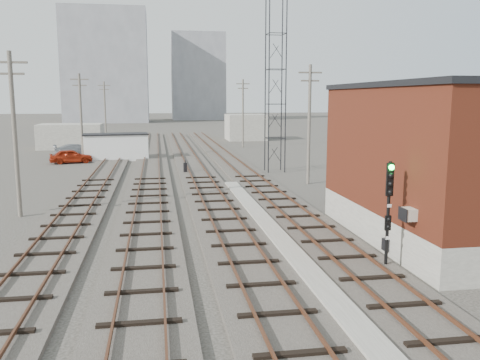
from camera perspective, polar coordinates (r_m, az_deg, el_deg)
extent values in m
plane|color=#282621|center=(69.64, -5.24, 3.76)|extent=(320.00, 320.00, 0.00)
cube|color=#332D28|center=(49.15, -0.57, 1.67)|extent=(3.20, 90.00, 0.20)
cube|color=#4C2816|center=(49.02, -1.40, 1.92)|extent=(0.07, 90.00, 0.12)
cube|color=#4C2816|center=(49.23, 0.25, 1.95)|extent=(0.07, 90.00, 0.12)
cube|color=#332D28|center=(48.71, -5.23, 1.56)|extent=(3.20, 90.00, 0.20)
cube|color=#4C2816|center=(48.64, -6.08, 1.81)|extent=(0.07, 90.00, 0.12)
cube|color=#4C2816|center=(48.74, -4.39, 1.85)|extent=(0.07, 90.00, 0.12)
cube|color=#332D28|center=(48.60, -9.94, 1.45)|extent=(3.20, 90.00, 0.20)
cube|color=#4C2816|center=(48.58, -10.80, 1.69)|extent=(0.07, 90.00, 0.12)
cube|color=#4C2816|center=(48.56, -9.10, 1.74)|extent=(0.07, 90.00, 0.12)
cube|color=#332D28|center=(48.81, -14.64, 1.32)|extent=(3.20, 90.00, 0.20)
cube|color=#4C2816|center=(48.86, -15.49, 1.56)|extent=(0.07, 90.00, 0.12)
cube|color=#4C2816|center=(48.72, -13.81, 1.61)|extent=(0.07, 90.00, 0.12)
cube|color=gray|center=(24.62, 3.67, -5.87)|extent=(0.90, 28.00, 0.26)
cube|color=gray|center=(25.19, 20.51, -4.65)|extent=(6.00, 12.00, 1.50)
cube|color=#4E1E12|center=(24.62, 20.97, 3.29)|extent=(6.00, 12.00, 5.50)
cube|color=black|center=(24.53, 21.35, 9.92)|extent=(6.20, 12.20, 0.25)
cube|color=beige|center=(19.92, 18.37, -3.66)|extent=(0.45, 0.62, 0.45)
cube|color=black|center=(22.13, 16.02, -6.96)|extent=(0.20, 0.35, 0.50)
cylinder|color=black|center=(44.48, 3.27, 10.43)|extent=(0.10, 0.10, 15.00)
cylinder|color=black|center=(44.83, 5.17, 10.39)|extent=(0.10, 0.10, 15.00)
cylinder|color=black|center=(45.95, 2.86, 10.39)|extent=(0.10, 0.10, 15.00)
cylinder|color=black|center=(46.29, 4.70, 10.36)|extent=(0.10, 0.10, 15.00)
cylinder|color=#595147|center=(30.22, -23.96, 4.56)|extent=(0.24, 0.24, 9.00)
cube|color=#595147|center=(30.21, -24.45, 11.95)|extent=(1.80, 0.12, 0.12)
cube|color=#595147|center=(30.18, -24.37, 10.81)|extent=(1.40, 0.12, 0.12)
cylinder|color=#595147|center=(54.74, -17.41, 6.64)|extent=(0.24, 0.24, 9.00)
cube|color=#595147|center=(54.74, -17.60, 10.72)|extent=(1.80, 0.12, 0.12)
cube|color=#595147|center=(54.72, -17.57, 10.10)|extent=(1.40, 0.12, 0.12)
cylinder|color=#595147|center=(79.56, -14.91, 7.41)|extent=(0.24, 0.24, 9.00)
cube|color=#595147|center=(79.56, -15.02, 10.22)|extent=(1.80, 0.12, 0.12)
cube|color=#595147|center=(79.55, -15.01, 9.79)|extent=(1.40, 0.12, 0.12)
cylinder|color=#595147|center=(38.92, 7.77, 6.12)|extent=(0.24, 0.24, 9.00)
cube|color=#595147|center=(38.92, 7.89, 11.86)|extent=(1.80, 0.12, 0.12)
cube|color=#595147|center=(38.89, 7.87, 10.98)|extent=(1.40, 0.12, 0.12)
cylinder|color=#595147|center=(68.15, 0.33, 7.47)|extent=(0.24, 0.24, 9.00)
cube|color=#595147|center=(68.15, 0.33, 10.75)|extent=(1.80, 0.12, 0.12)
cube|color=#595147|center=(68.14, 0.33, 10.25)|extent=(1.40, 0.12, 0.12)
cube|color=gray|center=(145.01, -14.80, 12.23)|extent=(22.00, 14.00, 30.00)
cube|color=gray|center=(159.82, -4.75, 11.46)|extent=(16.00, 12.00, 26.00)
cube|color=gray|center=(70.23, -18.44, 4.69)|extent=(8.00, 5.00, 3.20)
cube|color=gray|center=(80.50, 0.66, 5.95)|extent=(6.00, 6.00, 4.00)
cube|color=gray|center=(20.64, 16.02, -9.44)|extent=(0.40, 0.40, 0.10)
cylinder|color=black|center=(20.09, 16.27, -3.91)|extent=(0.13, 0.13, 4.18)
cube|color=black|center=(19.81, 16.48, 0.06)|extent=(0.27, 0.10, 1.26)
sphere|color=#0CE533|center=(19.67, 16.66, 1.37)|extent=(0.21, 0.21, 0.21)
sphere|color=black|center=(19.71, 16.61, 0.47)|extent=(0.21, 0.21, 0.21)
sphere|color=black|center=(19.76, 16.57, -0.43)|extent=(0.21, 0.21, 0.21)
sphere|color=black|center=(19.81, 16.53, -1.33)|extent=(0.21, 0.21, 0.21)
cube|color=black|center=(20.14, 16.26, -4.65)|extent=(0.23, 0.09, 0.58)
cube|color=white|center=(19.94, 16.43, -2.79)|extent=(0.17, 0.02, 0.13)
cube|color=white|center=(20.23, 16.26, -6.27)|extent=(0.17, 0.02, 0.13)
cube|color=black|center=(44.20, -6.17, 1.36)|extent=(0.32, 0.32, 0.91)
cylinder|color=black|center=(44.13, -6.18, 2.11)|extent=(0.07, 0.07, 0.27)
cube|color=white|center=(55.50, -13.77, 3.58)|extent=(6.82, 3.51, 2.72)
cube|color=black|center=(55.38, -13.82, 5.04)|extent=(7.06, 3.75, 0.13)
imported|color=#98230D|center=(54.21, -18.45, 2.56)|extent=(4.47, 2.59, 1.43)
imported|color=#AAADB2|center=(60.02, -15.23, 3.26)|extent=(4.16, 1.74, 1.34)
imported|color=gray|center=(59.38, -17.74, 3.16)|extent=(5.45, 3.08, 1.49)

